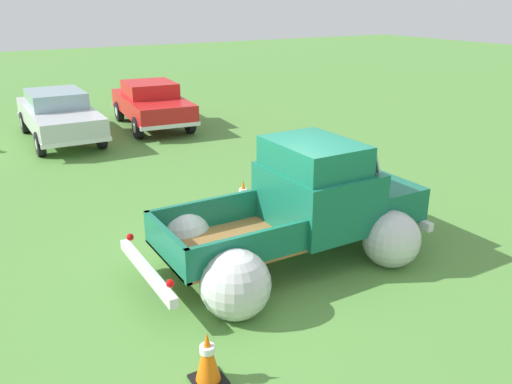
{
  "coord_description": "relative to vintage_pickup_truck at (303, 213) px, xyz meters",
  "views": [
    {
      "loc": [
        -4.25,
        -6.34,
        4.0
      ],
      "look_at": [
        0.0,
        0.83,
        0.93
      ],
      "focal_mm": 37.32,
      "sensor_mm": 36.0,
      "label": 1
    }
  ],
  "objects": [
    {
      "name": "ground_plane",
      "position": [
        -0.39,
        0.0,
        -0.76
      ],
      "size": [
        80.0,
        80.0,
        0.0
      ],
      "primitive_type": "plane",
      "color": "#548C3D"
    },
    {
      "name": "vintage_pickup_truck",
      "position": [
        0.0,
        0.0,
        0.0
      ],
      "size": [
        4.63,
        2.8,
        1.96
      ],
      "rotation": [
        0.0,
        0.0,
        -0.0
      ],
      "color": "black",
      "rests_on": "ground"
    },
    {
      "name": "show_car_0",
      "position": [
        -1.78,
        9.83,
        0.03
      ],
      "size": [
        1.88,
        4.69,
        1.43
      ],
      "rotation": [
        0.0,
        0.0,
        -1.59
      ],
      "color": "black",
      "rests_on": "ground"
    },
    {
      "name": "show_car_1",
      "position": [
        1.17,
        10.09,
        0.02
      ],
      "size": [
        2.2,
        4.35,
        1.43
      ],
      "rotation": [
        0.0,
        0.0,
        -1.67
      ],
      "color": "black",
      "rests_on": "ground"
    },
    {
      "name": "lane_cone_0",
      "position": [
        0.14,
        2.22,
        -0.45
      ],
      "size": [
        0.36,
        0.36,
        0.63
      ],
      "color": "black",
      "rests_on": "ground"
    },
    {
      "name": "lane_cone_1",
      "position": [
        -2.64,
        -1.94,
        -0.45
      ],
      "size": [
        0.36,
        0.36,
        0.63
      ],
      "color": "black",
      "rests_on": "ground"
    }
  ]
}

